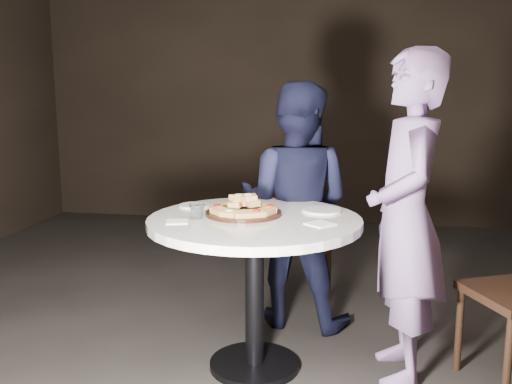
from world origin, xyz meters
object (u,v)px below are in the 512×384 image
at_px(table, 255,246).
at_px(diner_teal, 406,218).
at_px(chair_far, 302,227).
at_px(water_glass, 197,211).
at_px(diner_navy, 295,205).
at_px(focaccia_pile, 243,206).
at_px(serving_board, 244,213).

distance_m(table, diner_teal, 0.81).
distance_m(chair_far, diner_teal, 1.28).
bearing_deg(table, water_glass, -167.10).
bearing_deg(table, diner_navy, 77.13).
bearing_deg(focaccia_pile, table, -40.87).
bearing_deg(diner_navy, water_glass, 69.94).
xyz_separation_m(diner_navy, diner_teal, (0.64, -0.64, 0.08)).
bearing_deg(chair_far, serving_board, 67.31).
distance_m(diner_navy, diner_teal, 0.90).
relative_size(focaccia_pile, diner_navy, 0.23).
height_order(focaccia_pile, water_glass, focaccia_pile).
relative_size(serving_board, water_glass, 5.01).
xyz_separation_m(chair_far, diner_navy, (-0.02, -0.43, 0.25)).
relative_size(focaccia_pile, diner_teal, 0.21).
bearing_deg(focaccia_pile, chair_far, 76.97).
distance_m(water_glass, chair_far, 1.33).
relative_size(chair_far, diner_navy, 0.59).
relative_size(table, diner_teal, 0.75).
xyz_separation_m(water_glass, diner_navy, (0.45, 0.75, -0.11)).
relative_size(diner_navy, diner_teal, 0.91).
relative_size(water_glass, chair_far, 0.09).
height_order(table, water_glass, water_glass).
distance_m(water_glass, diner_navy, 0.89).
xyz_separation_m(table, diner_teal, (0.79, 0.05, 0.17)).
bearing_deg(diner_navy, focaccia_pile, 80.99).
xyz_separation_m(serving_board, diner_navy, (0.23, 0.63, -0.08)).
xyz_separation_m(table, diner_navy, (0.16, 0.68, 0.09)).
distance_m(table, water_glass, 0.36).
height_order(serving_board, diner_teal, diner_teal).
bearing_deg(diner_teal, focaccia_pile, -96.16).
relative_size(focaccia_pile, chair_far, 0.40).
bearing_deg(diner_teal, chair_far, -155.12).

